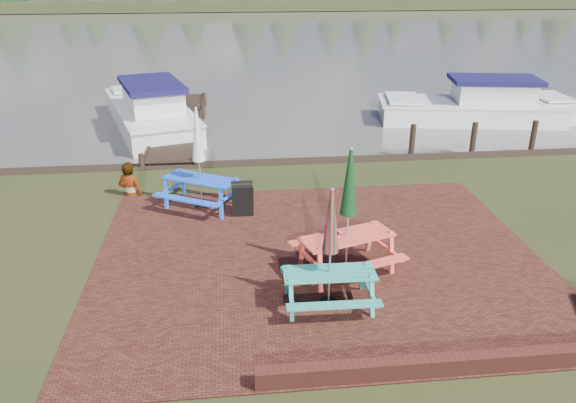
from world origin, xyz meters
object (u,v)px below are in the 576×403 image
Objects in this scene: picnic_table_teal at (330,267)px; person at (127,163)px; picnic_table_red at (347,230)px; boat_jetty at (151,113)px; picnic_table_blue at (200,174)px; jetty at (179,124)px; boat_near at (474,107)px; chalkboard at (243,200)px.

picnic_table_teal is 1.23× the size of person.
picnic_table_teal is 1.28m from picnic_table_red.
picnic_table_blue is at bearing -91.62° from boat_jetty.
jetty is 11.22m from boat_near.
boat_jetty reaches higher than boat_near.
person is at bearing -97.01° from jetty.
chalkboard is 3.27m from person.
chalkboard is (-1.91, 2.77, -0.46)m from picnic_table_red.
jetty is (-2.04, 8.02, -0.31)m from chalkboard.
boat_near is (11.22, 0.20, 0.25)m from jetty.
chalkboard is 0.45× the size of person.
picnic_table_blue is 0.27× the size of jetty.
picnic_table_teal is 0.31× the size of boat_near.
boat_jetty is 1.04× the size of boat_near.
picnic_table_red reaches higher than person.
boat_jetty reaches higher than chalkboard.
picnic_table_teal reaches higher than boat_jetty.
boat_near is at bearing 66.42° from picnic_table_blue.
jetty is 6.55m from person.
chalkboard is 0.11× the size of boat_near.
person reaches higher than jetty.
picnic_table_blue is 2.06m from person.
picnic_table_red is 0.28× the size of jetty.
chalkboard is at bearing 105.81° from picnic_table_red.
picnic_table_blue is at bearing 111.37° from picnic_table_red.
picnic_table_red is 11.51m from jetty.
chalkboard is 9.07m from boat_jetty.
person is at bearing 118.74° from picnic_table_red.
jetty is at bearing -42.44° from boat_jetty.
jetty is 1.26× the size of boat_near.
picnic_table_red is 0.35× the size of boat_near.
picnic_table_blue is 7.47m from jetty.
jetty is at bearing 91.28° from picnic_table_red.
picnic_table_teal is 2.71× the size of chalkboard.
picnic_table_blue reaches higher than person.
boat_near is (7.27, 10.99, -0.51)m from picnic_table_red.
picnic_table_blue reaches higher than jetty.
boat_jetty is at bearing 154.09° from jetty.
picnic_table_blue is 12.68m from boat_near.
chalkboard is at bearing -75.75° from jetty.
boat_near is (12.26, -0.30, -0.05)m from boat_jetty.
picnic_table_teal is 6.91m from person.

